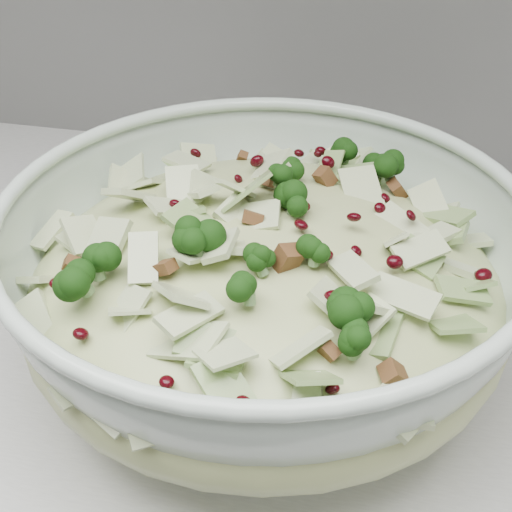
{
  "coord_description": "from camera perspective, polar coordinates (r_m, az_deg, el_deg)",
  "views": [
    {
      "loc": [
        -0.08,
        1.2,
        1.29
      ],
      "look_at": [
        -0.17,
        1.6,
        1.01
      ],
      "focal_mm": 50.0,
      "sensor_mm": 36.0,
      "label": 1
    }
  ],
  "objects": [
    {
      "name": "salad",
      "position": [
        0.5,
        0.75,
        -0.42
      ],
      "size": [
        0.49,
        0.49,
        0.15
      ],
      "rotation": [
        0.0,
        0.0,
        0.8
      ],
      "color": "#A4B078",
      "rests_on": "mixing_bowl"
    },
    {
      "name": "mixing_bowl",
      "position": [
        0.52,
        0.73,
        -2.6
      ],
      "size": [
        0.49,
        0.49,
        0.15
      ],
      "rotation": [
        0.0,
        0.0,
        0.41
      ],
      "color": "#B8CABB",
      "rests_on": "counter"
    }
  ]
}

